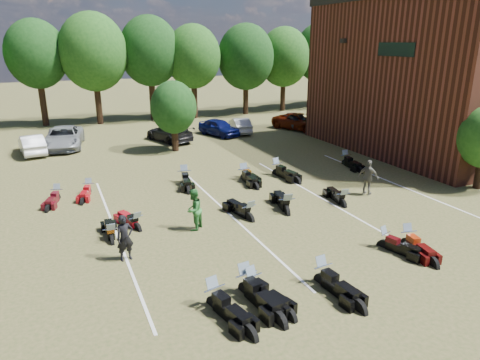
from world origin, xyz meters
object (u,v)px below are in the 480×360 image
car_4 (219,127)px  motorcycle_14 (58,200)px  person_black (125,238)px  motorcycle_3 (246,293)px  motorcycle_7 (137,230)px  person_green (194,210)px  person_grey (368,177)px

car_4 → motorcycle_14: (-12.78, -10.98, -0.69)m
person_black → motorcycle_3: (3.01, -3.70, -0.85)m
motorcycle_7 → person_black: bearing=52.2°
motorcycle_14 → motorcycle_7: bearing=-41.9°
motorcycle_3 → motorcycle_7: bearing=102.3°
person_black → person_green: (3.02, 1.48, 0.03)m
car_4 → motorcycle_3: bearing=-127.9°
car_4 → person_green: size_ratio=2.30×
person_green → car_4: bearing=-158.0°
person_green → motorcycle_14: size_ratio=0.87×
person_green → motorcycle_3: person_green is taller
person_grey → motorcycle_14: bearing=42.9°
motorcycle_3 → motorcycle_14: 12.32m
person_black → motorcycle_7: person_black is taller
car_4 → person_green: (-7.69, -17.02, 0.19)m
person_grey → motorcycle_7: bearing=61.8°
car_4 → motorcycle_14: size_ratio=2.01×
motorcycle_14 → car_4: bearing=59.2°
person_grey → motorcycle_7: (-11.59, 0.40, -0.91)m
motorcycle_7 → motorcycle_14: 5.89m
person_grey → motorcycle_14: (-14.50, 5.51, -0.91)m
car_4 → motorcycle_7: bearing=-140.3°
person_green → person_grey: size_ratio=0.97×
motorcycle_7 → person_grey: bearing=159.5°
person_black → motorcycle_7: (0.84, 2.40, -0.85)m
person_green → motorcycle_3: bearing=46.2°
person_green → motorcycle_14: person_green is taller
motorcycle_7 → motorcycle_14: size_ratio=1.02×
motorcycle_3 → car_4: bearing=63.6°
car_4 → motorcycle_7: (-9.87, -16.10, -0.69)m
person_grey → motorcycle_14: 15.54m
motorcycle_3 → person_grey: bearing=23.9°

